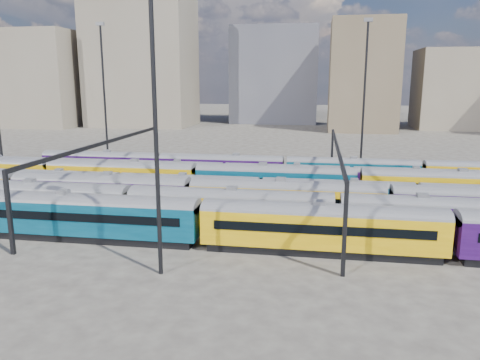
% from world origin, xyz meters
% --- Properties ---
extents(ground, '(500.00, 500.00, 0.00)m').
position_xyz_m(ground, '(0.00, 0.00, 0.00)').
color(ground, '#3B3732').
rests_on(ground, ground).
extents(rake_0, '(136.88, 3.34, 5.63)m').
position_xyz_m(rake_0, '(19.65, -15.00, 2.96)').
color(rake_0, black).
rests_on(rake_0, ground).
extents(rake_1, '(133.14, 3.24, 5.48)m').
position_xyz_m(rake_1, '(9.81, -10.00, 2.88)').
color(rake_1, black).
rests_on(rake_1, ground).
extents(rake_2, '(157.23, 3.28, 5.54)m').
position_xyz_m(rake_2, '(4.24, -5.00, 2.91)').
color(rake_2, black).
rests_on(rake_2, ground).
extents(rake_3, '(131.31, 2.75, 4.61)m').
position_xyz_m(rake_3, '(-8.72, 0.00, 2.42)').
color(rake_3, black).
rests_on(rake_3, ground).
extents(rake_4, '(131.89, 3.21, 5.42)m').
position_xyz_m(rake_4, '(-8.96, 5.00, 2.85)').
color(rake_4, black).
rests_on(rake_4, ground).
extents(rake_5, '(111.07, 2.71, 4.55)m').
position_xyz_m(rake_5, '(-6.05, 10.00, 2.39)').
color(rake_5, black).
rests_on(rake_5, ground).
extents(rake_6, '(101.42, 2.97, 5.00)m').
position_xyz_m(rake_6, '(12.93, 15.00, 2.63)').
color(rake_6, black).
rests_on(rake_6, ground).
extents(gantry_1, '(0.35, 40.35, 8.03)m').
position_xyz_m(gantry_1, '(-20.00, 0.00, 6.79)').
color(gantry_1, black).
rests_on(gantry_1, ground).
extents(gantry_2, '(0.35, 40.35, 8.03)m').
position_xyz_m(gantry_2, '(10.00, 0.00, 6.79)').
color(gantry_2, black).
rests_on(gantry_2, ground).
extents(mast_1, '(1.40, 0.50, 25.60)m').
position_xyz_m(mast_1, '(-30.00, 22.00, 13.97)').
color(mast_1, black).
rests_on(mast_1, ground).
extents(mast_2, '(1.40, 0.50, 25.60)m').
position_xyz_m(mast_2, '(-5.00, -22.00, 13.97)').
color(mast_2, black).
rests_on(mast_2, ground).
extents(mast_3, '(1.40, 0.50, 25.60)m').
position_xyz_m(mast_3, '(15.00, 24.00, 13.97)').
color(mast_3, black).
rests_on(mast_3, ground).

